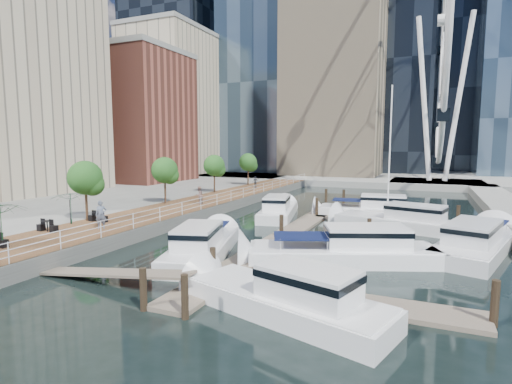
{
  "coord_description": "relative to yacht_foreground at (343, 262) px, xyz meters",
  "views": [
    {
      "loc": [
        12.44,
        -18.63,
        6.77
      ],
      "look_at": [
        -0.17,
        10.77,
        3.0
      ],
      "focal_mm": 28.0,
      "sensor_mm": 36.0,
      "label": 1
    }
  ],
  "objects": [
    {
      "name": "ground",
      "position": [
        -8.21,
        -4.05,
        0.0
      ],
      "size": [
        520.0,
        520.0,
        0.0
      ],
      "primitive_type": "plane",
      "color": "black",
      "rests_on": "ground"
    },
    {
      "name": "boardwalk",
      "position": [
        -17.21,
        10.95,
        0.5
      ],
      "size": [
        6.0,
        60.0,
        1.0
      ],
      "primitive_type": "cube",
      "color": "brown",
      "rests_on": "ground"
    },
    {
      "name": "seawall",
      "position": [
        -14.21,
        10.95,
        0.5
      ],
      "size": [
        0.25,
        60.0,
        1.0
      ],
      "primitive_type": "cube",
      "color": "#595954",
      "rests_on": "ground"
    },
    {
      "name": "land_inland",
      "position": [
        -44.21,
        10.95,
        0.5
      ],
      "size": [
        48.0,
        90.0,
        1.0
      ],
      "primitive_type": "cube",
      "color": "gray",
      "rests_on": "ground"
    },
    {
      "name": "land_far",
      "position": [
        -8.21,
        97.95,
        0.5
      ],
      "size": [
        200.0,
        114.0,
        1.0
      ],
      "primitive_type": "cube",
      "color": "gray",
      "rests_on": "ground"
    },
    {
      "name": "pier",
      "position": [
        5.79,
        47.95,
        0.5
      ],
      "size": [
        14.0,
        12.0,
        1.0
      ],
      "primitive_type": "cube",
      "color": "gray",
      "rests_on": "ground"
    },
    {
      "name": "railing",
      "position": [
        -14.31,
        10.95,
        1.52
      ],
      "size": [
        0.1,
        60.0,
        1.05
      ],
      "primitive_type": null,
      "color": "white",
      "rests_on": "boardwalk"
    },
    {
      "name": "floating_docks",
      "position": [
        -0.25,
        5.93,
        0.49
      ],
      "size": [
        16.0,
        34.0,
        2.6
      ],
      "color": "#6D6051",
      "rests_on": "ground"
    },
    {
      "name": "midrise_condos",
      "position": [
        -41.78,
        22.77,
        13.42
      ],
      "size": [
        19.0,
        67.0,
        28.0
      ],
      "color": "#BCAD8E",
      "rests_on": "ground"
    },
    {
      "name": "ferris_wheel",
      "position": [
        5.79,
        47.95,
        25.92
      ],
      "size": [
        5.8,
        45.6,
        47.8
      ],
      "color": "white",
      "rests_on": "ground"
    },
    {
      "name": "street_trees",
      "position": [
        -19.61,
        9.95,
        4.29
      ],
      "size": [
        2.6,
        42.6,
        4.6
      ],
      "color": "#3F2B1C",
      "rests_on": "ground"
    },
    {
      "name": "cafe_tables",
      "position": [
        -18.61,
        -6.05,
        1.37
      ],
      "size": [
        2.5,
        13.7,
        0.74
      ],
      "color": "black",
      "rests_on": "ground"
    },
    {
      "name": "yacht_foreground",
      "position": [
        0.0,
        0.0,
        0.0
      ],
      "size": [
        12.27,
        7.33,
        2.15
      ],
      "primitive_type": null,
      "rotation": [
        0.0,
        0.0,
        1.95
      ],
      "color": "white",
      "rests_on": "ground"
    },
    {
      "name": "pedestrian_near",
      "position": [
        -16.37,
        -1.91,
        1.98
      ],
      "size": [
        0.85,
        0.83,
        1.97
      ],
      "primitive_type": "imported",
      "rotation": [
        0.0,
        0.0,
        0.73
      ],
      "color": "slate",
      "rests_on": "boardwalk"
    },
    {
      "name": "pedestrian_mid",
      "position": [
        -16.18,
        10.73,
        1.88
      ],
      "size": [
        0.81,
        0.96,
        1.76
      ],
      "primitive_type": "imported",
      "rotation": [
        0.0,
        0.0,
        -1.75
      ],
      "color": "#83645A",
      "rests_on": "boardwalk"
    },
    {
      "name": "pedestrian_far",
      "position": [
        -17.19,
        27.05,
        1.77
      ],
      "size": [
        0.95,
        0.5,
        1.54
      ],
      "primitive_type": "imported",
      "rotation": [
        0.0,
        0.0,
        3.0
      ],
      "color": "#31343D",
      "rests_on": "boardwalk"
    },
    {
      "name": "moored_yachts",
      "position": [
        0.64,
        8.11,
        0.0
      ],
      "size": [
        21.65,
        28.61,
        11.5
      ],
      "color": "silver",
      "rests_on": "ground"
    }
  ]
}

